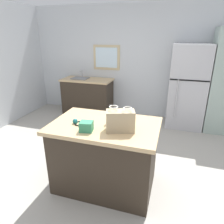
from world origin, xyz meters
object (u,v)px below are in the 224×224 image
Objects in this scene: bottle at (110,115)px; ear_defenders at (80,122)px; kitchen_island at (105,155)px; small_box at (86,126)px; shopping_bag at (120,121)px; refrigerator at (187,87)px; tall_cabinet at (221,82)px.

bottle reaches higher than ear_defenders.
ear_defenders is at bearing -163.25° from kitchen_island.
kitchen_island is 0.58m from small_box.
kitchen_island is 3.75× the size of shopping_bag.
refrigerator is 2.82m from ear_defenders.
shopping_bag is at bearing -3.97° from ear_defenders.
small_box is at bearing -119.73° from kitchen_island.
shopping_bag is at bearing -45.23° from bottle.
tall_cabinet is 5.88× the size of shopping_bag.
kitchen_island is at bearing 16.75° from ear_defenders.
tall_cabinet is 2.85m from bottle.
refrigerator is 0.85× the size of tall_cabinet.
tall_cabinet is at bearing 0.02° from refrigerator.
small_box reaches higher than ear_defenders.
tall_cabinet is at bearing 54.99° from kitchen_island.
kitchen_island is at bearing 151.97° from shopping_bag.
refrigerator is at bearing 66.44° from kitchen_island.
kitchen_island is at bearing 60.27° from small_box.
refrigerator is at bearing 65.85° from small_box.
bottle is at bearing -124.95° from tall_cabinet.
refrigerator is (1.05, 2.40, 0.43)m from kitchen_island.
small_box is at bearing -162.20° from shopping_bag.
ear_defenders is at bearing 176.03° from shopping_bag.
kitchen_island is at bearing -125.01° from tall_cabinet.
ear_defenders is at bearing -118.22° from refrigerator.
small_box is at bearing -45.66° from ear_defenders.
tall_cabinet reaches higher than shopping_bag.
tall_cabinet is 3.20m from small_box.
kitchen_island is 0.63m from shopping_bag.
tall_cabinet is at bearing 55.44° from small_box.
tall_cabinet is at bearing 60.10° from shopping_bag.
bottle is (0.05, 0.06, 0.56)m from kitchen_island.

